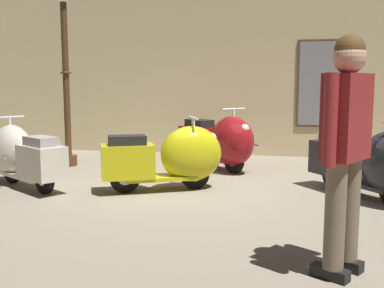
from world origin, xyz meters
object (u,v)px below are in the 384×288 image
Objects in this scene: scooter_0 at (21,155)px; scooter_3 at (374,163)px; visitor_1 at (346,139)px; scooter_2 at (221,141)px; scooter_1 at (172,157)px; lamppost at (66,66)px.

scooter_3 is at bearing -146.45° from scooter_0.
scooter_3 is (4.68, 0.15, 0.02)m from scooter_0.
scooter_2 is at bearing -37.79° from visitor_1.
scooter_2 is (0.46, 1.57, 0.03)m from scooter_1.
lamppost is (-0.09, 1.61, 1.28)m from scooter_0.
scooter_0 is 0.90× the size of visitor_1.
scooter_3 is 2.51m from visitor_1.
scooter_0 is 2.14m from scooter_1.
scooter_2 is 0.51× the size of lamppost.
scooter_1 is (2.13, 0.18, 0.01)m from scooter_0.
scooter_0 is 4.61m from visitor_1.
lamppost is at bearing -10.48° from visitor_1.
lamppost is at bearing -143.89° from scooter_3.
scooter_3 reaches higher than scooter_1.
lamppost is (-2.23, 1.43, 1.28)m from scooter_1.
lamppost is at bearing 122.18° from scooter_1.
scooter_1 is 0.54× the size of lamppost.
visitor_1 is at bearing -76.89° from scooter_1.
scooter_2 is at bearing -164.28° from scooter_3.
scooter_2 is 2.96m from lamppost.
scooter_3 is at bearing -25.78° from scooter_1.
lamppost is (-2.68, -0.14, 1.25)m from scooter_2.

